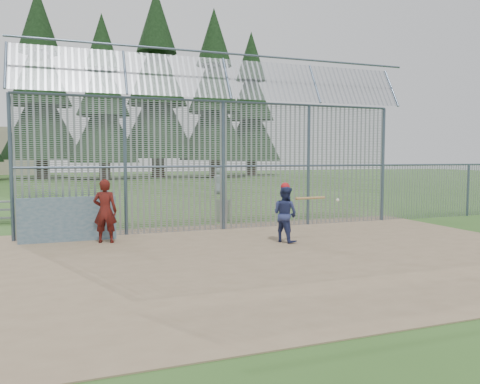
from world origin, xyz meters
name	(u,v)px	position (x,y,z in m)	size (l,w,h in m)	color
ground	(268,250)	(0.00, 0.00, 0.00)	(120.00, 120.00, 0.00)	#2D511E
dirt_infield	(277,254)	(0.00, -0.50, 0.01)	(14.00, 10.00, 0.02)	#756047
dugout_wall	(68,219)	(-4.60, 2.90, 0.62)	(2.50, 0.12, 1.20)	#38566B
batter	(285,214)	(0.85, 0.82, 0.77)	(0.73, 0.57, 1.50)	navy
onlooker	(105,211)	(-3.67, 2.37, 0.87)	(0.62, 0.40, 1.69)	maroon
bg_kid_standing	(219,181)	(4.18, 17.13, 0.81)	(0.79, 0.51, 1.61)	slate
batting_gear	(293,190)	(1.06, 0.78, 1.41)	(1.66, 0.36, 0.54)	#B0171D
trash_can	(223,210)	(0.65, 5.53, 0.38)	(0.56, 0.56, 0.82)	#94979C
backstop_fence	(277,155)	(1.81, 3.43, 2.36)	(20.09, 0.81, 5.30)	#47566B
conifer_row	(129,77)	(1.93, 41.51, 10.83)	(38.48, 12.26, 20.20)	#332319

